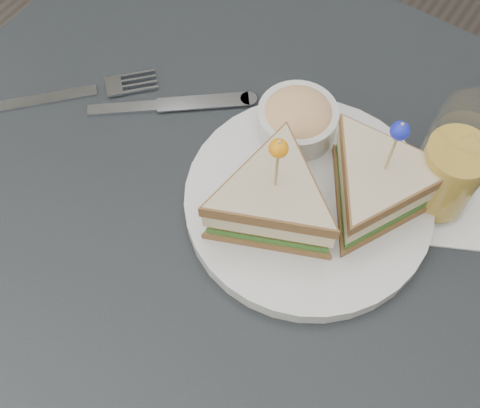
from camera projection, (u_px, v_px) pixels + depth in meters
name	position (u px, v px, depth m)	size (l,w,h in m)	color
ground_plane	(233.00, 386.00, 1.28)	(3.50, 3.50, 0.00)	#3F3833
table	(228.00, 259.00, 0.69)	(0.80, 0.80, 0.75)	black
plate_meal	(319.00, 187.00, 0.60)	(0.30, 0.29, 0.15)	silver
cutlery_fork	(80.00, 93.00, 0.71)	(0.16, 0.16, 0.01)	#B6BDC1
cutlery_knife	(165.00, 105.00, 0.70)	(0.16, 0.14, 0.01)	silver
drink_set	(451.00, 168.00, 0.58)	(0.15, 0.15, 0.14)	white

